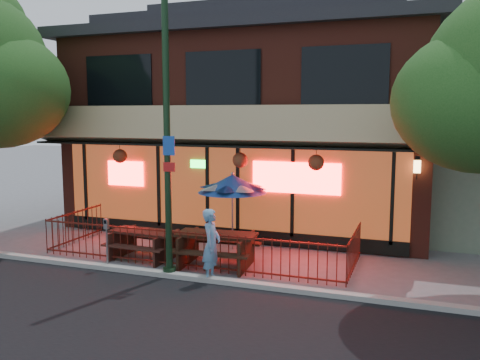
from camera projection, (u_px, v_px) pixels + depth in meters
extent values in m
plane|color=gray|center=(177.00, 271.00, 12.82)|extent=(80.00, 80.00, 0.00)
cube|color=#999993|center=(168.00, 274.00, 12.35)|extent=(80.00, 0.25, 0.12)
cube|color=maroon|center=(262.00, 132.00, 19.12)|extent=(12.00, 8.00, 6.50)
cube|color=#59230F|center=(223.00, 189.00, 15.58)|extent=(11.00, 0.06, 2.60)
cube|color=#FF0C0C|center=(296.00, 178.00, 14.67)|extent=(2.60, 0.04, 0.90)
cube|color=#FF0C0C|center=(126.00, 173.00, 16.59)|extent=(1.30, 0.04, 0.80)
cube|color=tan|center=(217.00, 127.00, 14.88)|extent=(12.20, 1.33, 1.26)
cube|color=black|center=(119.00, 81.00, 16.34)|extent=(2.40, 0.06, 1.60)
cube|color=black|center=(223.00, 78.00, 15.14)|extent=(2.40, 0.06, 1.60)
cube|color=black|center=(344.00, 75.00, 13.93)|extent=(2.40, 0.06, 1.60)
cube|color=black|center=(223.00, 234.00, 15.73)|extent=(11.00, 0.12, 0.40)
cube|color=#FFC672|center=(417.00, 167.00, 13.44)|extent=(0.18, 0.18, 0.32)
cube|color=#511811|center=(180.00, 232.00, 12.89)|extent=(8.40, 0.04, 0.04)
cube|color=#511811|center=(180.00, 264.00, 12.99)|extent=(8.40, 0.04, 0.04)
cube|color=#511811|center=(75.00, 212.00, 15.50)|extent=(0.04, 2.60, 0.04)
cube|color=#511811|center=(354.00, 234.00, 12.69)|extent=(0.04, 2.60, 0.04)
cylinder|color=#511811|center=(180.00, 250.00, 12.94)|extent=(0.02, 0.02, 1.00)
cylinder|color=black|center=(167.00, 133.00, 11.99)|extent=(0.16, 0.16, 7.00)
cylinder|color=black|center=(170.00, 272.00, 12.44)|extent=(0.32, 0.32, 0.20)
cube|color=#194CB2|center=(169.00, 146.00, 11.85)|extent=(0.30, 0.02, 0.45)
cube|color=red|center=(169.00, 167.00, 11.92)|extent=(0.30, 0.02, 0.22)
cube|color=#401E17|center=(122.00, 243.00, 14.14)|extent=(0.12, 1.32, 0.75)
cube|color=#401E17|center=(167.00, 248.00, 13.61)|extent=(0.12, 1.32, 0.75)
cube|color=#401E17|center=(144.00, 232.00, 13.83)|extent=(1.86, 0.84, 0.06)
cube|color=#401E17|center=(132.00, 247.00, 13.35)|extent=(1.84, 0.37, 0.05)
cube|color=#401E17|center=(155.00, 238.00, 14.38)|extent=(1.84, 0.37, 0.05)
cube|color=#331E12|center=(188.00, 248.00, 13.36)|extent=(0.18, 1.48, 0.84)
cube|color=#331E12|center=(246.00, 253.00, 12.94)|extent=(0.18, 1.48, 0.84)
cube|color=#331E12|center=(217.00, 235.00, 13.10)|extent=(2.11, 1.01, 0.07)
cube|color=#331E12|center=(209.00, 254.00, 12.54)|extent=(2.07, 0.47, 0.06)
cube|color=#331E12|center=(224.00, 242.00, 13.74)|extent=(2.07, 0.47, 0.06)
cylinder|color=gray|center=(232.00, 214.00, 14.73)|extent=(0.05, 0.05, 2.09)
cone|color=navy|center=(232.00, 183.00, 14.61)|extent=(1.99, 2.00, 0.52)
sphere|color=gray|center=(232.00, 174.00, 14.57)|extent=(0.09, 0.09, 0.09)
imported|color=#649BC8|center=(211.00, 245.00, 12.02)|extent=(0.46, 0.66, 1.72)
cylinder|color=gray|center=(107.00, 248.00, 12.98)|extent=(0.05, 0.05, 1.05)
cube|color=gray|center=(106.00, 224.00, 12.89)|extent=(0.12, 0.10, 0.27)
cube|color=black|center=(105.00, 222.00, 12.84)|extent=(0.08, 0.01, 0.10)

